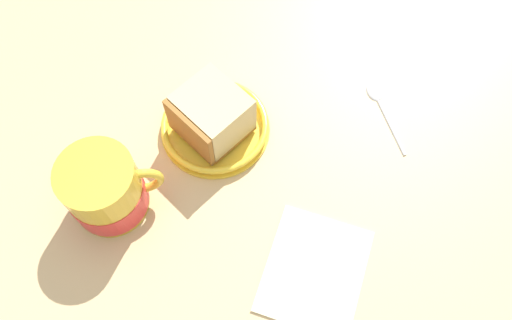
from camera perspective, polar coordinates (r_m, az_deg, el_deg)
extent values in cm
cube|color=tan|center=(70.34, -2.04, 2.24)|extent=(156.79, 156.79, 2.95)
cylinder|color=yellow|center=(69.02, -4.47, 3.34)|extent=(14.32, 14.32, 0.94)
torus|color=yellow|center=(68.24, -4.53, 3.70)|extent=(14.03, 14.03, 0.86)
cube|color=#9E662D|center=(68.35, -4.52, 3.65)|extent=(10.67, 10.40, 0.60)
cube|color=#DBC184|center=(65.47, -4.73, 5.07)|extent=(10.67, 10.40, 6.06)
cube|color=#9E662D|center=(64.40, -7.27, 2.93)|extent=(7.16, 4.79, 6.06)
cylinder|color=gold|center=(63.15, -16.21, -3.01)|extent=(8.93, 8.93, 9.32)
cylinder|color=red|center=(64.93, -15.77, -3.69)|extent=(9.11, 9.11, 3.87)
cylinder|color=black|center=(61.13, -16.75, -2.19)|extent=(7.86, 7.86, 0.40)
torus|color=gold|center=(62.44, -12.26, -2.25)|extent=(5.09, 3.14, 5.14)
ellipsoid|color=silver|center=(73.79, 12.76, 7.37)|extent=(3.25, 3.60, 0.80)
cylinder|color=silver|center=(71.54, 14.53, 3.52)|extent=(4.81, 7.68, 0.50)
cube|color=beige|center=(62.56, 6.40, -11.83)|extent=(12.42, 14.42, 0.60)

